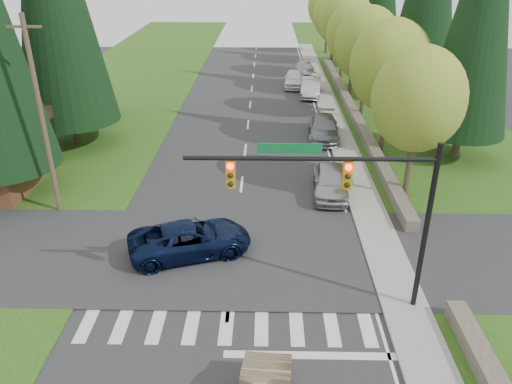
{
  "coord_description": "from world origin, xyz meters",
  "views": [
    {
      "loc": [
        1.38,
        -11.11,
        12.64
      ],
      "look_at": [
        0.99,
        8.81,
        2.8
      ],
      "focal_mm": 35.0,
      "sensor_mm": 36.0,
      "label": 1
    }
  ],
  "objects_px": {
    "parked_car_b": "(323,128)",
    "parked_car_c": "(311,87)",
    "parked_car_a": "(331,181)",
    "parked_car_d": "(294,79)",
    "parked_car_e": "(305,69)",
    "suv_navy": "(190,239)"
  },
  "relations": [
    {
      "from": "parked_car_b",
      "to": "parked_car_c",
      "type": "xyz_separation_m",
      "value": [
        -0.0,
        11.49,
        0.05
      ]
    },
    {
      "from": "parked_car_a",
      "to": "parked_car_d",
      "type": "distance_m",
      "value": 23.99
    },
    {
      "from": "parked_car_b",
      "to": "parked_car_e",
      "type": "height_order",
      "value": "parked_car_b"
    },
    {
      "from": "parked_car_a",
      "to": "suv_navy",
      "type": "bearing_deg",
      "value": -133.72
    },
    {
      "from": "parked_car_b",
      "to": "parked_car_c",
      "type": "height_order",
      "value": "parked_car_c"
    },
    {
      "from": "parked_car_c",
      "to": "parked_car_e",
      "type": "distance_m",
      "value": 8.18
    },
    {
      "from": "parked_car_a",
      "to": "parked_car_e",
      "type": "xyz_separation_m",
      "value": [
        0.53,
        28.79,
        -0.11
      ]
    },
    {
      "from": "suv_navy",
      "to": "parked_car_a",
      "type": "bearing_deg",
      "value": -66.4
    },
    {
      "from": "suv_navy",
      "to": "parked_car_e",
      "type": "distance_m",
      "value": 35.91
    },
    {
      "from": "parked_car_d",
      "to": "parked_car_e",
      "type": "distance_m",
      "value": 5.02
    },
    {
      "from": "parked_car_c",
      "to": "parked_car_d",
      "type": "relative_size",
      "value": 1.04
    },
    {
      "from": "suv_navy",
      "to": "parked_car_c",
      "type": "distance_m",
      "value": 27.96
    },
    {
      "from": "parked_car_d",
      "to": "parked_car_e",
      "type": "relative_size",
      "value": 0.99
    },
    {
      "from": "parked_car_a",
      "to": "parked_car_e",
      "type": "distance_m",
      "value": 28.8
    },
    {
      "from": "parked_car_d",
      "to": "parked_car_e",
      "type": "xyz_separation_m",
      "value": [
        1.39,
        4.82,
        -0.11
      ]
    },
    {
      "from": "parked_car_c",
      "to": "parked_car_e",
      "type": "xyz_separation_m",
      "value": [
        0.0,
        8.18,
        -0.11
      ]
    },
    {
      "from": "parked_car_b",
      "to": "parked_car_e",
      "type": "distance_m",
      "value": 19.67
    },
    {
      "from": "parked_car_a",
      "to": "parked_car_b",
      "type": "xyz_separation_m",
      "value": [
        0.53,
        9.13,
        -0.04
      ]
    },
    {
      "from": "parked_car_c",
      "to": "parked_car_b",
      "type": "bearing_deg",
      "value": -83.42
    },
    {
      "from": "parked_car_a",
      "to": "parked_car_b",
      "type": "bearing_deg",
      "value": 91.18
    },
    {
      "from": "parked_car_c",
      "to": "parked_car_e",
      "type": "bearing_deg",
      "value": 96.56
    },
    {
      "from": "parked_car_a",
      "to": "parked_car_d",
      "type": "relative_size",
      "value": 1.0
    }
  ]
}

